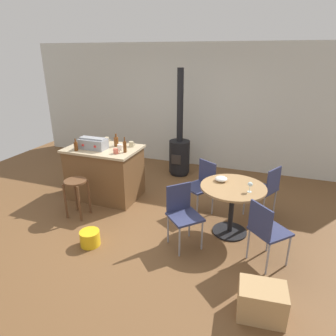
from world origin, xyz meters
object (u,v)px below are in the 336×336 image
dining_table (232,198)px  cardboard_box (262,301)px  kitchen_island (105,172)px  wood_stove (179,150)px  folding_chair_left (266,229)px  bottle_1 (125,146)px  cup_0 (116,151)px  folding_chair_near (201,183)px  bottle_0 (116,141)px  bottle_2 (76,146)px  cup_2 (131,144)px  cup_3 (107,140)px  toolbox (93,143)px  folding_chair_far (183,211)px  folding_chair_right (265,188)px  serving_bowl (221,179)px  plastic_bucket (90,238)px  cup_4 (120,147)px  wooden_stool (76,189)px  cup_1 (85,140)px  wine_glass (250,185)px

dining_table → cardboard_box: 1.55m
kitchen_island → wood_stove: 1.75m
folding_chair_left → bottle_1: 2.57m
cup_0 → cardboard_box: cup_0 is taller
folding_chair_near → folding_chair_left: 1.45m
bottle_0 → bottle_2: 0.69m
bottle_2 → cardboard_box: 3.65m
cup_2 → cup_3: size_ratio=1.00×
dining_table → bottle_2: bearing=177.7°
toolbox → bottle_1: size_ratio=1.82×
kitchen_island → folding_chair_near: (1.78, 0.02, 0.05)m
cup_3 → folding_chair_left: bearing=-23.2°
folding_chair_far → cup_3: bearing=147.1°
folding_chair_right → serving_bowl: folding_chair_right is taller
folding_chair_near → plastic_bucket: 1.90m
bottle_1 → toolbox: bearing=-178.9°
cup_4 → plastic_bucket: cup_4 is taller
toolbox → bottle_2: bottle_2 is taller
kitchen_island → cup_0: 0.66m
dining_table → cup_0: (-1.97, 0.21, 0.41)m
folding_chair_left → cardboard_box: (0.04, -0.83, -0.33)m
wooden_stool → folding_chair_near: size_ratio=0.71×
cup_2 → kitchen_island: bearing=-152.0°
bottle_2 → cup_0: size_ratio=1.79×
cup_2 → cardboard_box: cup_2 is taller
toolbox → bottle_0: size_ratio=2.11×
folding_chair_right → bottle_1: bearing=-171.8°
folding_chair_near → folding_chair_right: folding_chair_near is taller
folding_chair_right → cup_4: 2.48m
folding_chair_right → toolbox: (-2.88, -0.34, 0.52)m
cup_0 → cup_1: (-0.85, 0.35, 0.01)m
dining_table → bottle_0: bottle_0 is taller
folding_chair_right → cardboard_box: bearing=-86.5°
folding_chair_near → folding_chair_far: (-0.02, -0.93, -0.02)m
serving_bowl → cup_2: bearing=162.9°
wooden_stool → cup_3: (-0.04, 1.06, 0.52)m
wooden_stool → folding_chair_left: size_ratio=0.73×
folding_chair_near → toolbox: bearing=-176.3°
kitchen_island → bottle_1: 0.75m
kitchen_island → folding_chair_left: (2.84, -0.97, 0.03)m
cup_3 → cup_4: bearing=-33.2°
cardboard_box → folding_chair_far: bearing=141.4°
dining_table → kitchen_island: bearing=170.1°
folding_chair_left → plastic_bucket: 2.33m
bottle_2 → wine_glass: 2.92m
cup_1 → cup_2: bearing=5.2°
dining_table → wine_glass: size_ratio=6.39×
folding_chair_near → cup_0: size_ratio=7.53×
bottle_2 → cup_3: (0.25, 0.58, -0.03)m
cup_0 → cup_4: size_ratio=0.96×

